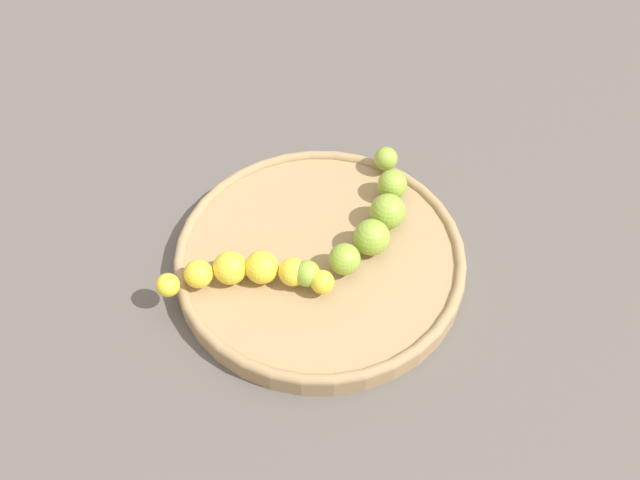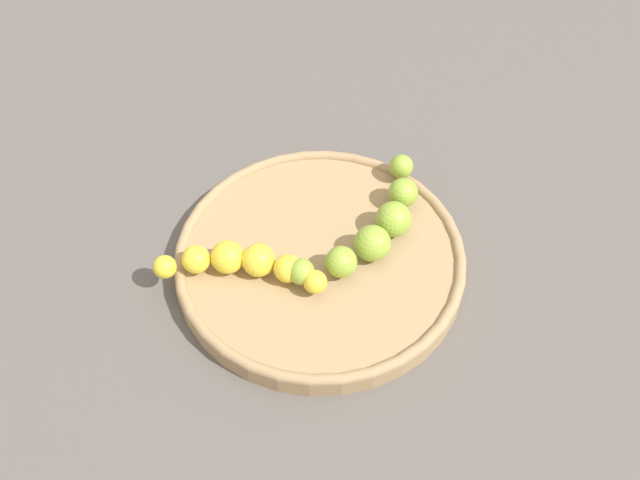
{
  "view_description": "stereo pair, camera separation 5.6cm",
  "coord_description": "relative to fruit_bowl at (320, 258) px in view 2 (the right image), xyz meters",
  "views": [
    {
      "loc": [
        0.12,
        -0.37,
        0.52
      ],
      "look_at": [
        0.0,
        0.0,
        0.04
      ],
      "focal_mm": 39.71,
      "sensor_mm": 36.0,
      "label": 1
    },
    {
      "loc": [
        0.17,
        -0.35,
        0.52
      ],
      "look_at": [
        0.0,
        0.0,
        0.04
      ],
      "focal_mm": 39.71,
      "sensor_mm": 36.0,
      "label": 2
    }
  ],
  "objects": [
    {
      "name": "ground_plane",
      "position": [
        0.0,
        0.0,
        -0.01
      ],
      "size": [
        2.4,
        2.4,
        0.0
      ],
      "primitive_type": "plane",
      "color": "#56514C"
    },
    {
      "name": "banana_green",
      "position": [
        0.04,
        0.04,
        0.02
      ],
      "size": [
        0.07,
        0.18,
        0.03
      ],
      "rotation": [
        0.0,
        0.0,
        6.11
      ],
      "color": "#8CAD38",
      "rests_on": "fruit_bowl"
    },
    {
      "name": "fruit_bowl",
      "position": [
        0.0,
        0.0,
        0.0
      ],
      "size": [
        0.26,
        0.26,
        0.02
      ],
      "color": "#A08259",
      "rests_on": "ground_plane"
    },
    {
      "name": "banana_yellow",
      "position": [
        -0.05,
        -0.05,
        0.02
      ],
      "size": [
        0.14,
        0.07,
        0.03
      ],
      "rotation": [
        0.0,
        0.0,
        1.91
      ],
      "color": "yellow",
      "rests_on": "fruit_bowl"
    }
  ]
}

